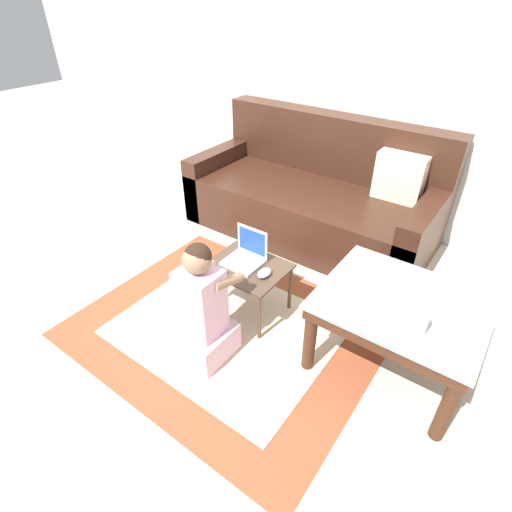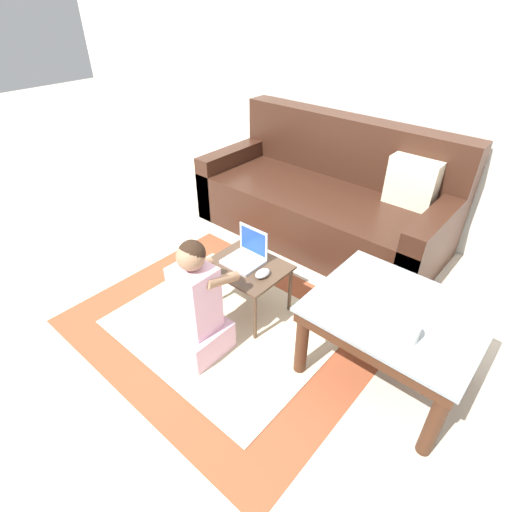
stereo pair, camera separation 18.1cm
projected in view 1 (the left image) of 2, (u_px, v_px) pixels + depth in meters
ground_plane at (244, 324)px, 2.59m from camera, size 16.00×16.00×0.00m
wall_back at (382, 73)px, 3.07m from camera, size 9.00×0.06×2.50m
area_rug at (227, 328)px, 2.55m from camera, size 1.82×1.46×0.01m
couch at (314, 198)px, 3.40m from camera, size 2.04×0.93×0.94m
coffee_table at (400, 312)px, 2.10m from camera, size 0.83×0.70×0.48m
laptop_desk at (247, 272)px, 2.52m from camera, size 0.48×0.39×0.36m
laptop at (245, 257)px, 2.51m from camera, size 0.23×0.21×0.21m
computer_mouse at (264, 273)px, 2.40m from camera, size 0.07×0.11×0.04m
person_seated at (203, 312)px, 2.21m from camera, size 0.30×0.38×0.76m
cup_on_table at (419, 322)px, 1.86m from camera, size 0.09×0.09×0.09m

